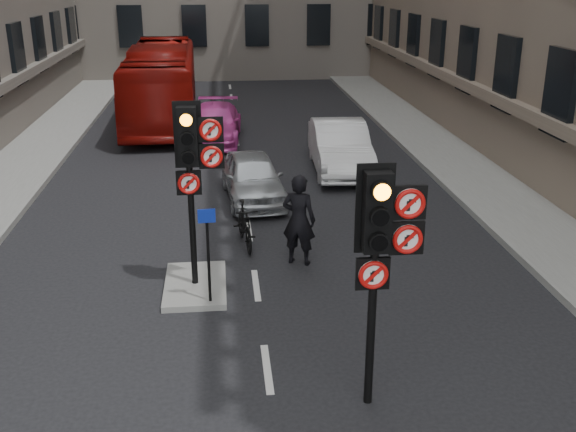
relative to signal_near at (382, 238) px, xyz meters
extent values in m
cube|color=gray|center=(5.71, 11.01, -2.50)|extent=(3.00, 50.00, 0.16)
cube|color=gray|center=(-2.69, 4.01, -2.52)|extent=(1.20, 2.00, 0.12)
cylinder|color=black|center=(-0.09, 0.01, -1.38)|extent=(0.12, 0.12, 2.40)
cube|color=black|center=(-0.09, 0.01, 0.37)|extent=(0.36, 0.28, 1.10)
cube|color=black|center=(-0.09, 0.14, 0.37)|extent=(0.52, 0.03, 1.25)
cylinder|color=orange|center=(-0.09, -0.24, 0.72)|extent=(0.22, 0.01, 0.22)
cylinder|color=black|center=(-0.09, -0.24, 0.37)|extent=(0.22, 0.01, 0.22)
cylinder|color=black|center=(-0.09, -0.24, 0.02)|extent=(0.22, 0.01, 0.22)
cube|color=black|center=(0.33, -0.01, 0.49)|extent=(0.47, 0.05, 0.47)
cylinder|color=white|center=(0.33, -0.05, 0.49)|extent=(0.41, 0.02, 0.41)
torus|color=#BF0C0A|center=(0.33, -0.07, 0.49)|extent=(0.41, 0.06, 0.41)
cube|color=#BF0C0A|center=(0.33, -0.07, 0.49)|extent=(0.25, 0.01, 0.25)
cube|color=black|center=(0.33, -0.01, -0.01)|extent=(0.47, 0.05, 0.47)
cylinder|color=white|center=(0.33, -0.05, -0.01)|extent=(0.41, 0.02, 0.41)
torus|color=#BF0C0A|center=(0.33, -0.07, -0.01)|extent=(0.41, 0.06, 0.41)
cube|color=#BF0C0A|center=(0.33, -0.07, -0.01)|extent=(0.25, 0.01, 0.25)
cube|color=black|center=(-0.11, -0.01, -0.51)|extent=(0.47, 0.05, 0.47)
cylinder|color=white|center=(-0.11, -0.05, -0.51)|extent=(0.41, 0.02, 0.41)
torus|color=#BF0C0A|center=(-0.11, -0.07, -0.51)|extent=(0.41, 0.06, 0.41)
cube|color=#BF0C0A|center=(-0.11, -0.07, -0.51)|extent=(0.25, 0.01, 0.25)
cylinder|color=black|center=(-2.69, 4.01, -1.26)|extent=(0.12, 0.12, 2.40)
cube|color=black|center=(-2.69, 4.01, 0.49)|extent=(0.36, 0.28, 1.10)
cube|color=black|center=(-2.69, 4.14, 0.49)|extent=(0.52, 0.03, 1.25)
cylinder|color=orange|center=(-2.69, 3.76, 0.84)|extent=(0.22, 0.02, 0.22)
cylinder|color=black|center=(-2.69, 3.76, 0.49)|extent=(0.22, 0.02, 0.22)
cylinder|color=black|center=(-2.69, 3.76, 0.14)|extent=(0.22, 0.02, 0.22)
cube|color=black|center=(-2.27, 3.99, 0.61)|extent=(0.47, 0.05, 0.47)
cylinder|color=white|center=(-2.27, 3.95, 0.61)|extent=(0.41, 0.02, 0.41)
torus|color=#BF0C0A|center=(-2.27, 3.93, 0.61)|extent=(0.41, 0.06, 0.41)
cube|color=#BF0C0A|center=(-2.27, 3.93, 0.61)|extent=(0.25, 0.02, 0.25)
cube|color=black|center=(-2.27, 3.99, 0.11)|extent=(0.47, 0.05, 0.47)
cylinder|color=white|center=(-2.27, 3.95, 0.11)|extent=(0.41, 0.02, 0.41)
torus|color=#BF0C0A|center=(-2.27, 3.93, 0.11)|extent=(0.41, 0.06, 0.41)
cube|color=#BF0C0A|center=(-2.27, 3.93, 0.11)|extent=(0.25, 0.02, 0.25)
cube|color=black|center=(-2.71, 3.99, -0.39)|extent=(0.47, 0.05, 0.47)
cylinder|color=white|center=(-2.71, 3.95, -0.39)|extent=(0.41, 0.02, 0.41)
torus|color=#BF0C0A|center=(-2.71, 3.93, -0.39)|extent=(0.41, 0.06, 0.41)
cube|color=#BF0C0A|center=(-2.71, 3.93, -0.39)|extent=(0.25, 0.02, 0.25)
imported|color=#B6BABF|center=(-1.25, 9.32, -1.95)|extent=(1.79, 3.83, 1.27)
imported|color=white|center=(1.58, 11.85, -1.82)|extent=(1.81, 4.68, 1.52)
imported|color=#C63A96|center=(-2.27, 16.11, -1.94)|extent=(2.11, 4.56, 1.29)
imported|color=maroon|center=(-4.39, 19.91, -1.05)|extent=(2.86, 11.08, 3.07)
imported|color=black|center=(-1.62, 6.06, -2.07)|extent=(0.68, 1.74, 1.02)
imported|color=black|center=(-0.51, 5.01, -1.60)|extent=(0.85, 0.72, 1.97)
cylinder|color=black|center=(-2.39, 3.21, -1.57)|extent=(0.05, 0.05, 1.79)
cube|color=navy|center=(-2.39, 3.16, -0.76)|extent=(0.31, 0.06, 0.25)
camera|label=1|loc=(-2.09, -8.12, 3.37)|focal=42.00mm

